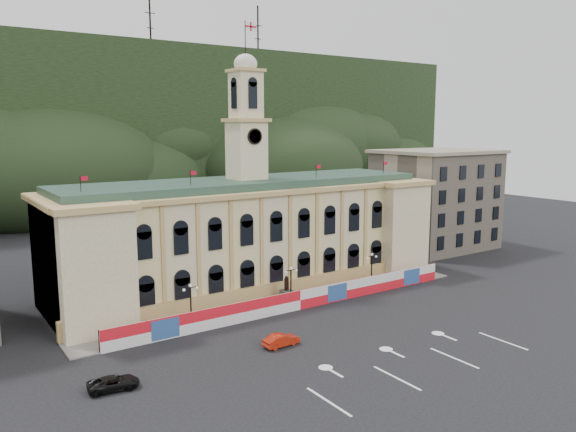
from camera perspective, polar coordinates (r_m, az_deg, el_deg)
ground at (r=61.26m, az=9.60°, el=-13.04°), size 260.00×260.00×0.00m
lane_markings at (r=58.07m, az=13.13°, el=-14.43°), size 26.00×10.00×0.02m
hill_ridge at (r=167.41m, az=-20.72°, el=7.33°), size 230.00×80.00×64.00m
city_hall at (r=80.38m, az=-4.01°, el=-1.76°), size 56.20×17.60×37.10m
side_building_right at (r=110.21m, az=14.75°, el=1.69°), size 21.00×17.00×18.60m
hoarding_fence at (r=71.78m, az=1.22°, el=-8.51°), size 50.00×0.44×2.50m
pavement at (r=74.20m, az=-0.04°, el=-8.86°), size 56.00×5.50×0.16m
statue at (r=74.06m, az=-0.15°, el=-8.00°), size 1.40×1.40×3.72m
lamp_left at (r=66.14m, az=-9.85°, el=-8.53°), size 1.96×0.44×5.15m
lamp_center at (r=72.73m, az=0.30°, el=-6.77°), size 1.96×0.44×5.15m
lamp_right at (r=81.23m, az=8.49°, el=-5.17°), size 1.96×0.44×5.15m
red_sedan at (r=60.57m, az=-0.69°, el=-12.49°), size 1.70×4.17×1.34m
black_suv at (r=53.72m, az=-17.30°, el=-15.90°), size 3.39×5.09×1.25m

